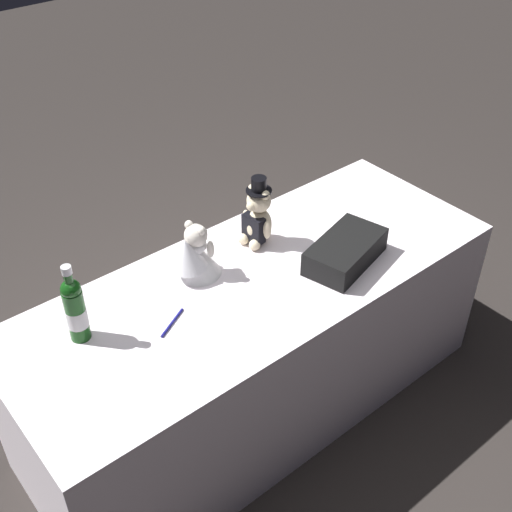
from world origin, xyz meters
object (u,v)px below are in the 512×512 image
(teddy_bear_groom, at_px, (257,217))
(gift_case_black, at_px, (345,251))
(teddy_bear_bride, at_px, (194,254))
(signing_pen, at_px, (173,322))
(champagne_bottle, at_px, (75,309))

(teddy_bear_groom, relative_size, gift_case_black, 0.77)
(teddy_bear_groom, relative_size, teddy_bear_bride, 1.31)
(teddy_bear_groom, bearing_deg, gift_case_black, -61.26)
(teddy_bear_groom, xyz_separation_m, gift_case_black, (0.17, -0.32, -0.07))
(teddy_bear_groom, height_order, signing_pen, teddy_bear_groom)
(teddy_bear_bride, bearing_deg, signing_pen, -142.01)
(teddy_bear_groom, height_order, gift_case_black, teddy_bear_groom)
(teddy_bear_bride, height_order, gift_case_black, teddy_bear_bride)
(champagne_bottle, bearing_deg, teddy_bear_groom, 3.01)
(teddy_bear_bride, bearing_deg, gift_case_black, -32.02)
(teddy_bear_groom, bearing_deg, signing_pen, -161.00)
(teddy_bear_bride, height_order, signing_pen, teddy_bear_bride)
(signing_pen, relative_size, gift_case_black, 0.38)
(champagne_bottle, relative_size, signing_pen, 2.11)
(teddy_bear_bride, distance_m, signing_pen, 0.29)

